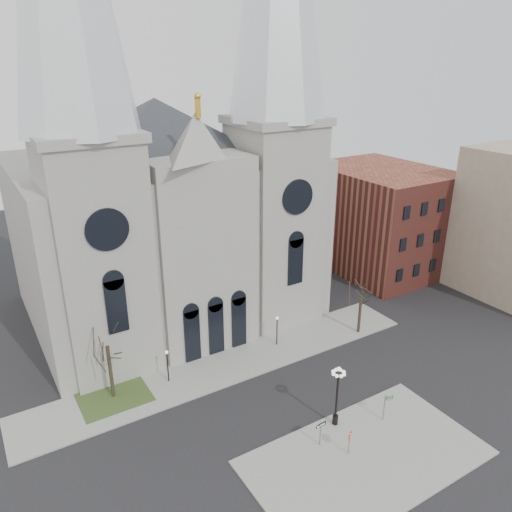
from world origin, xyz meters
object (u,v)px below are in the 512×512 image
globe_lamp (337,389)px  street_name_sign (385,405)px  one_way_sign (321,429)px  stop_sign (349,437)px

globe_lamp → street_name_sign: size_ratio=2.29×
globe_lamp → one_way_sign: 3.44m
one_way_sign → street_name_sign: street_name_sign is taller
globe_lamp → one_way_sign: size_ratio=2.50×
one_way_sign → street_name_sign: 6.35m
one_way_sign → street_name_sign: bearing=-8.4°
stop_sign → one_way_sign: size_ratio=0.99×
stop_sign → globe_lamp: size_ratio=0.39×
street_name_sign → globe_lamp: bearing=171.5°
stop_sign → one_way_sign: 2.24m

